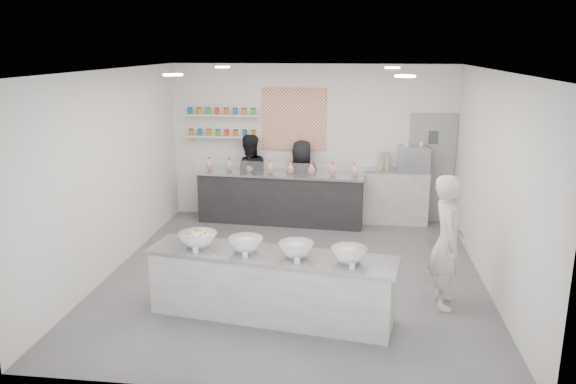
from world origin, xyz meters
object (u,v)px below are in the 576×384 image
object	(u,v)px
back_bar	(280,198)
staff_right	(302,181)
espresso_ledge	(391,196)
prep_counter	(271,286)
woman_prep	(447,242)
espresso_machine	(414,158)
staff_left	(249,177)

from	to	relation	value
back_bar	staff_right	world-z (taller)	staff_right
back_bar	espresso_ledge	world-z (taller)	espresso_ledge
espresso_ledge	prep_counter	bearing A→B (deg)	-112.17
woman_prep	staff_right	world-z (taller)	woman_prep
espresso_machine	woman_prep	distance (m)	3.59
prep_counter	back_bar	size ratio (longest dim) A/B	0.98
back_bar	woman_prep	distance (m)	4.20
staff_right	espresso_machine	bearing A→B (deg)	170.21
prep_counter	espresso_ledge	xyz separation A→B (m)	(1.70, 4.16, 0.10)
back_bar	woman_prep	xyz separation A→B (m)	(2.61, -3.27, 0.39)
prep_counter	back_bar	bearing A→B (deg)	105.16
back_bar	woman_prep	world-z (taller)	woman_prep
staff_left	prep_counter	bearing A→B (deg)	87.65
espresso_ledge	staff_right	bearing A→B (deg)	-178.54
back_bar	staff_left	distance (m)	0.78
back_bar	espresso_machine	bearing A→B (deg)	10.99
espresso_ledge	staff_left	distance (m)	2.78
back_bar	espresso_machine	xyz separation A→B (m)	(2.49, 0.29, 0.78)
espresso_ledge	espresso_machine	size ratio (longest dim) A/B	2.44
prep_counter	staff_left	bearing A→B (deg)	113.60
prep_counter	staff_right	bearing A→B (deg)	99.43
prep_counter	espresso_ledge	world-z (taller)	espresso_ledge
espresso_ledge	staff_right	distance (m)	1.74
back_bar	woman_prep	bearing A→B (deg)	-47.11
back_bar	staff_right	size ratio (longest dim) A/B	2.00
espresso_ledge	espresso_machine	world-z (taller)	espresso_machine
prep_counter	woman_prep	bearing A→B (deg)	24.37
staff_right	woman_prep	bearing A→B (deg)	111.31
espresso_machine	prep_counter	bearing A→B (deg)	-116.61
back_bar	espresso_ledge	size ratio (longest dim) A/B	2.24
back_bar	staff_left	size ratio (longest dim) A/B	1.90
prep_counter	woman_prep	distance (m)	2.33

